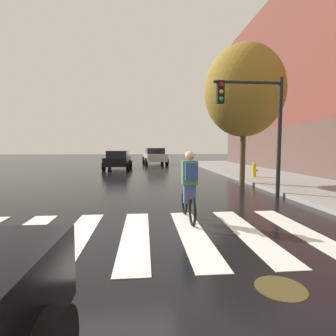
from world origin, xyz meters
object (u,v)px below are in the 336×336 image
(sedan_mid, at_px, (118,160))
(sedan_far, at_px, (155,156))
(manhole_cover, at_px, (281,288))
(traffic_light_near, at_px, (257,116))
(fire_hydrant, at_px, (254,170))
(cyclist, at_px, (189,186))
(street_tree_near, at_px, (244,91))

(sedan_mid, xyz_separation_m, sedan_far, (3.18, 5.65, 0.10))
(manhole_cover, relative_size, traffic_light_near, 0.15)
(fire_hydrant, bearing_deg, traffic_light_near, -112.79)
(manhole_cover, xyz_separation_m, sedan_far, (-0.64, 23.87, 0.86))
(cyclist, height_order, traffic_light_near, traffic_light_near)
(cyclist, bearing_deg, manhole_cover, -78.27)
(sedan_far, bearing_deg, fire_hydrant, -69.50)
(street_tree_near, bearing_deg, cyclist, -121.77)
(traffic_light_near, bearing_deg, cyclist, -135.96)
(sedan_far, distance_m, traffic_light_near, 18.32)
(sedan_mid, xyz_separation_m, fire_hydrant, (8.08, -7.47, -0.23))
(sedan_mid, relative_size, street_tree_near, 0.68)
(sedan_far, relative_size, street_tree_near, 0.78)
(cyclist, distance_m, traffic_light_near, 4.47)
(sedan_far, relative_size, cyclist, 2.90)
(sedan_far, bearing_deg, sedan_mid, -119.33)
(manhole_cover, xyz_separation_m, fire_hydrant, (4.27, 10.74, 0.53))
(sedan_mid, relative_size, sedan_far, 0.87)
(cyclist, xyz_separation_m, fire_hydrant, (4.91, 7.64, -0.31))
(sedan_mid, height_order, traffic_light_near, traffic_light_near)
(fire_hydrant, height_order, street_tree_near, street_tree_near)
(sedan_far, distance_m, cyclist, 20.76)
(sedan_mid, xyz_separation_m, traffic_light_near, (6.04, -12.34, 2.10))
(traffic_light_near, bearing_deg, fire_hydrant, 67.21)
(manhole_cover, distance_m, fire_hydrant, 11.57)
(traffic_light_near, xyz_separation_m, fire_hydrant, (2.04, 4.86, -2.33))
(manhole_cover, height_order, sedan_mid, sedan_mid)
(sedan_mid, height_order, sedan_far, sedan_far)
(sedan_mid, distance_m, street_tree_near, 12.14)
(manhole_cover, xyz_separation_m, cyclist, (-0.64, 3.10, 0.84))
(cyclist, bearing_deg, sedan_far, 89.98)
(sedan_far, bearing_deg, cyclist, -90.02)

